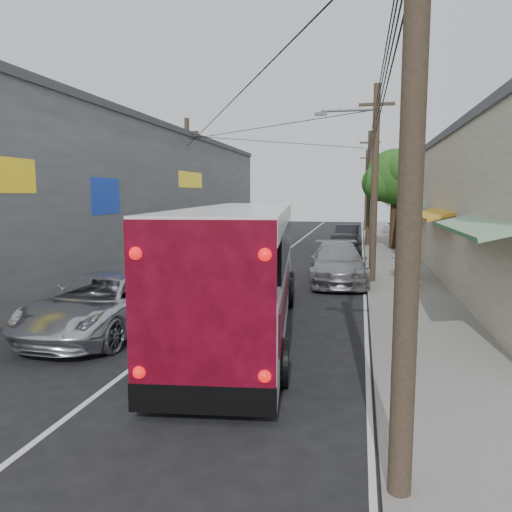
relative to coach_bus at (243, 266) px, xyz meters
The scene contains 13 objects.
ground 5.71m from the coach_bus, 106.90° to the right, with size 120.00×120.00×0.00m, color black.
sidewalk 15.68m from the coach_bus, 71.61° to the left, with size 3.00×80.00×0.12m, color slate.
building_right 19.30m from the coach_bus, 60.74° to the left, with size 7.09×40.00×6.25m.
building_left 16.40m from the coach_bus, 128.25° to the left, with size 7.20×36.00×7.25m.
utility_poles 15.39m from the coach_bus, 84.17° to the left, with size 11.80×45.28×8.00m.
street_tree 21.67m from the coach_bus, 75.74° to the left, with size 4.40×4.00×6.60m.
coach_bus is the anchor object (origin of this frame).
jeepney 3.84m from the coach_bus, 161.88° to the right, with size 2.58×5.59×1.55m, color silver.
parked_suv 8.15m from the coach_bus, 74.11° to the left, with size 2.28×5.62×1.63m, color #9999A0.
parked_car_mid 14.99m from the coach_bus, 81.47° to the left, with size 1.89×4.70×1.60m, color #242429.
parked_car_far 22.76m from the coach_bus, 84.40° to the left, with size 1.61×4.61×1.52m, color black.
pedestrian_near 10.64m from the coach_bus, 61.79° to the left, with size 0.62×0.41×1.69m, color #C96A9A.
pedestrian_far 9.71m from the coach_bus, 60.20° to the left, with size 0.85×0.67×1.76m, color #8598C2.
Camera 1 is at (4.66, -7.82, 3.67)m, focal length 35.00 mm.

